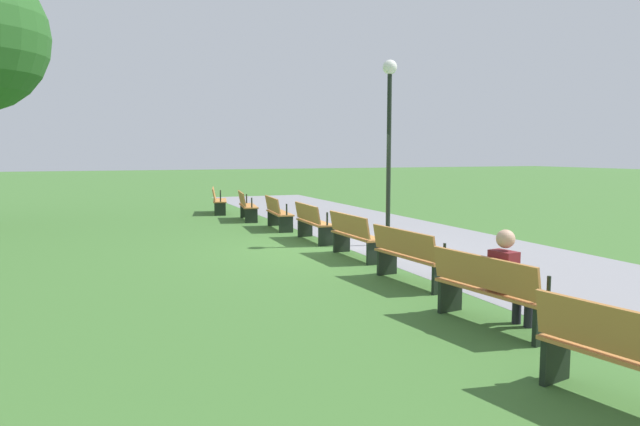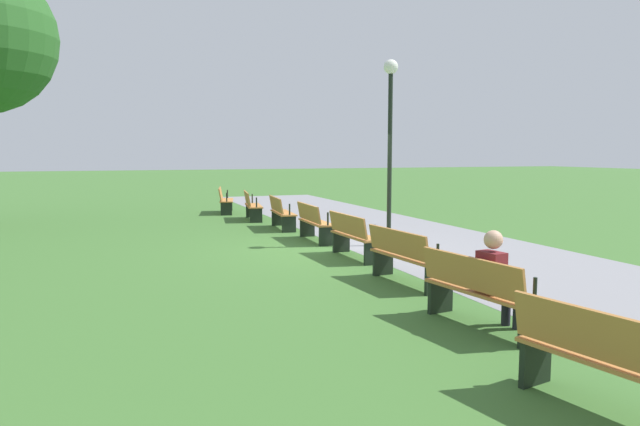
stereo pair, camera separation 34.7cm
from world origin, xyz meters
TOP-DOWN VIEW (x-y plane):
  - ground_plane at (0.00, 0.00)m, footprint 120.00×120.00m
  - path_paving at (0.00, 2.41)m, footprint 30.79×4.34m
  - bench_0 at (-8.18, -0.91)m, footprint 1.68×0.79m
  - bench_1 at (-5.86, -0.50)m, footprint 1.67×0.70m
  - bench_2 at (-3.52, -0.22)m, footprint 1.66×0.61m
  - bench_3 at (-1.18, -0.08)m, footprint 1.63×0.52m
  - bench_4 at (1.18, -0.08)m, footprint 1.63×0.52m
  - bench_5 at (3.52, -0.22)m, footprint 1.66×0.61m
  - bench_6 at (5.86, -0.50)m, footprint 1.67×0.70m
  - bench_7 at (8.18, -0.91)m, footprint 1.68×0.79m
  - person_seated at (5.99, -0.34)m, footprint 0.38×0.55m
  - lamp_post at (0.00, 1.29)m, footprint 0.32×0.32m

SIDE VIEW (x-z plane):
  - ground_plane at x=0.00m, z-range 0.00..0.00m
  - path_paving at x=0.00m, z-range 0.00..0.01m
  - bench_0 at x=-8.18m, z-range 0.02..0.91m
  - bench_1 at x=-5.86m, z-range 0.02..0.91m
  - bench_2 at x=-3.52m, z-range 0.02..0.91m
  - bench_3 at x=-1.18m, z-range 0.02..0.91m
  - bench_4 at x=1.18m, z-range 0.02..0.91m
  - bench_5 at x=3.52m, z-range 0.02..0.91m
  - bench_6 at x=5.86m, z-range 0.02..0.91m
  - bench_7 at x=8.18m, z-range 0.02..0.91m
  - person_seated at x=5.99m, z-range 0.04..1.24m
  - lamp_post at x=0.00m, z-range 0.80..4.92m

